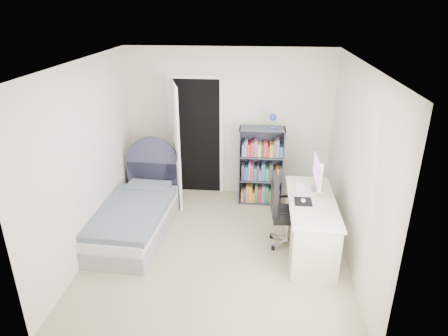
# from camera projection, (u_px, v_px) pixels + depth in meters

# --- Properties ---
(room_shell) EXTENTS (3.50, 3.70, 2.60)m
(room_shell) POSITION_uv_depth(u_px,v_px,m) (217.00, 164.00, 5.02)
(room_shell) COLOR gray
(room_shell) RESTS_ON ground
(door) EXTENTS (0.92, 0.80, 2.06)m
(door) POSITION_uv_depth(u_px,v_px,m) (183.00, 140.00, 6.57)
(door) COLOR black
(door) RESTS_ON ground
(bed) EXTENTS (1.00, 1.96, 1.18)m
(bed) POSITION_uv_depth(u_px,v_px,m) (137.00, 215.00, 5.83)
(bed) COLOR gray
(bed) RESTS_ON ground
(nightstand) EXTENTS (0.44, 0.44, 0.64)m
(nightstand) POSITION_uv_depth(u_px,v_px,m) (145.00, 171.00, 6.91)
(nightstand) COLOR tan
(nightstand) RESTS_ON ground
(floor_lamp) EXTENTS (0.21, 0.21, 1.46)m
(floor_lamp) POSITION_uv_depth(u_px,v_px,m) (176.00, 166.00, 6.67)
(floor_lamp) COLOR silver
(floor_lamp) RESTS_ON ground
(bookcase) EXTENTS (0.73, 0.31, 1.54)m
(bookcase) POSITION_uv_depth(u_px,v_px,m) (261.00, 169.00, 6.56)
(bookcase) COLOR #3C4152
(bookcase) RESTS_ON ground
(desk) EXTENTS (0.61, 1.53, 1.25)m
(desk) POSITION_uv_depth(u_px,v_px,m) (310.00, 222.00, 5.35)
(desk) COLOR beige
(desk) RESTS_ON ground
(office_chair) EXTENTS (0.54, 0.55, 1.04)m
(office_chair) POSITION_uv_depth(u_px,v_px,m) (283.00, 208.00, 5.38)
(office_chair) COLOR silver
(office_chair) RESTS_ON ground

